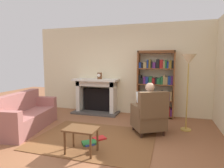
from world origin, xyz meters
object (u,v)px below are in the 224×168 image
Objects in this scene: bookshelf at (156,85)px; fireplace at (97,95)px; armchair_reading at (150,115)px; sofa_floral at (25,116)px; side_table at (81,132)px; mantel_clock at (100,76)px; floor_lamp at (189,66)px; seated_reader at (148,105)px.

fireplace is at bearing -178.89° from bookshelf.
sofa_floral is (-2.84, -0.55, -0.10)m from armchair_reading.
side_table is (-1.05, -2.67, -0.55)m from bookshelf.
mantel_clock reaches higher than side_table.
fireplace is 2.87m from floor_lamp.
sofa_floral is at bearing -118.72° from fireplace.
fireplace is at bearing -67.57° from seated_reader.
bookshelf is at bearing -64.12° from sofa_floral.
mantel_clock is at bearing -67.54° from seated_reader.
sofa_floral is 1.02× the size of floor_lamp.
mantel_clock is 2.22m from armchair_reading.
mantel_clock is at bearing -175.34° from bookshelf.
mantel_clock is 0.17× the size of seated_reader.
mantel_clock is 2.58m from floor_lamp.
mantel_clock is at bearing 162.11° from floor_lamp.
seated_reader is 0.65× the size of floor_lamp.
sofa_floral is 3.95m from floor_lamp.
fireplace is 0.79× the size of sofa_floral.
fireplace reaches higher than side_table.
mantel_clock reaches higher than sofa_floral.
side_table is 2.76m from floor_lamp.
seated_reader is at bearing 54.12° from side_table.
fireplace reaches higher than sofa_floral.
bookshelf is 1.06× the size of sofa_floral.
floor_lamp is (0.79, 0.50, 1.07)m from armchair_reading.
mantel_clock is 2.34m from sofa_floral.
seated_reader is 0.64× the size of sofa_floral.
armchair_reading is at bearing 50.30° from side_table.
armchair_reading reaches higher than side_table.
side_table is at bearing -76.39° from mantel_clock.
side_table is at bearing -119.94° from sofa_floral.
bookshelf is 3.52m from sofa_floral.
bookshelf is 1.96× the size of armchair_reading.
bookshelf is 1.67× the size of seated_reader.
floor_lamp reaches higher than armchair_reading.
sofa_floral is (-2.85, -1.96, -0.61)m from bookshelf.
mantel_clock is 0.20× the size of armchair_reading.
armchair_reading is 1.73× the size of side_table.
floor_lamp is at bearing -49.81° from bookshelf.
bookshelf reaches higher than side_table.
floor_lamp is at bearing -178.68° from armchair_reading.
side_table is (-0.98, -1.35, -0.24)m from seated_reader.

